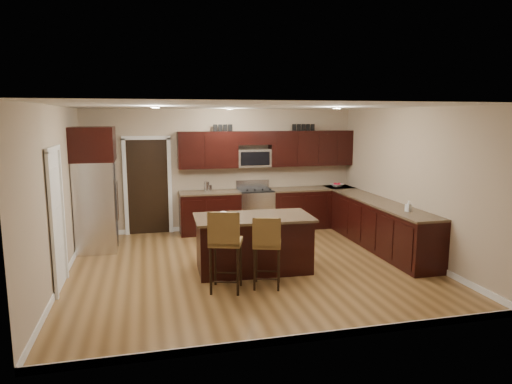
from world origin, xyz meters
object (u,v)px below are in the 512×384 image
object	(u,v)px
stool_left	(225,242)
stool_mid	(267,244)
range	(255,210)
refrigerator	(95,188)
island	(253,245)

from	to	relation	value
stool_left	stool_mid	bearing A→B (deg)	18.45
range	stool_mid	xyz separation A→B (m)	(-0.66, -3.48, 0.21)
stool_mid	refrigerator	size ratio (longest dim) A/B	0.47
island	refrigerator	size ratio (longest dim) A/B	0.83
range	refrigerator	world-z (taller)	refrigerator
island	stool_left	bearing A→B (deg)	-123.98
island	stool_mid	bearing A→B (deg)	-87.50
refrigerator	range	bearing A→B (deg)	13.36
stool_left	refrigerator	distance (m)	3.41
island	stool_left	world-z (taller)	stool_left
range	stool_mid	bearing A→B (deg)	-100.73
stool_left	stool_mid	distance (m)	0.63
stool_left	stool_mid	xyz separation A→B (m)	(0.62, 0.01, -0.07)
stool_mid	stool_left	bearing A→B (deg)	-161.89
stool_mid	refrigerator	bearing A→B (deg)	151.83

